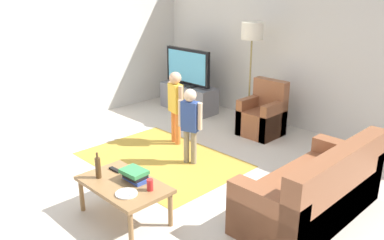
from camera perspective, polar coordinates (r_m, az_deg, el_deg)
name	(u,v)px	position (r m, az deg, el deg)	size (l,w,h in m)	color
ground	(159,178)	(5.28, -4.70, -8.19)	(7.80, 7.80, 0.00)	beige
wall_back	(294,48)	(7.07, 14.23, 9.87)	(6.00, 0.12, 2.70)	silver
wall_left	(42,47)	(7.34, -20.45, 9.60)	(0.12, 6.00, 2.70)	silver
area_rug	(162,160)	(5.77, -4.28, -5.63)	(2.20, 1.60, 0.01)	#B28C33
tv_stand	(188,98)	(7.89, -0.50, 3.14)	(1.20, 0.44, 0.50)	slate
tv	(188,68)	(7.73, -0.63, 7.42)	(1.10, 0.28, 0.71)	black
couch	(317,194)	(4.51, 17.27, -9.95)	(0.80, 1.80, 0.86)	brown
armchair	(263,117)	(6.71, 10.08, 0.43)	(0.60, 0.60, 0.90)	brown
floor_lamp	(252,37)	(6.85, 8.49, 11.61)	(0.36, 0.36, 1.78)	#262626
child_near_tv	(176,101)	(6.13, -2.35, 2.68)	(0.37, 0.18, 1.14)	orange
child_center	(190,120)	(5.43, -0.27, 0.07)	(0.34, 0.19, 1.07)	gray
coffee_table	(124,187)	(4.33, -9.65, -9.32)	(1.00, 0.60, 0.42)	olive
book_stack	(135,175)	(4.31, -8.06, -7.72)	(0.29, 0.22, 0.12)	#334CA5
bottle	(98,167)	(4.41, -13.17, -6.55)	(0.06, 0.06, 0.29)	#4C3319
tv_remote	(115,170)	(4.58, -10.85, -6.94)	(0.17, 0.05, 0.02)	black
soda_can	(150,185)	(4.10, -5.97, -9.12)	(0.07, 0.07, 0.12)	red
plate	(126,194)	(4.09, -9.27, -10.25)	(0.22, 0.22, 0.02)	white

